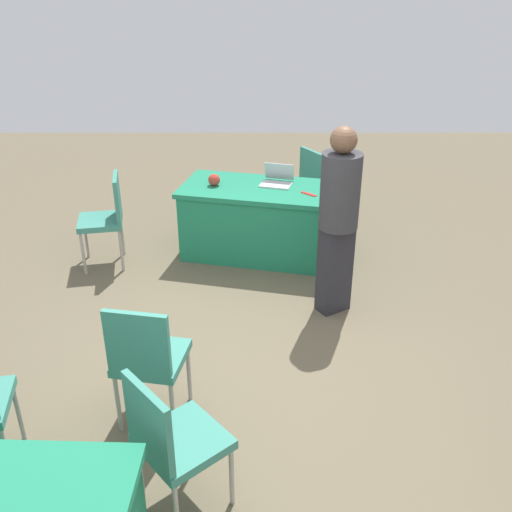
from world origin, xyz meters
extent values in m
plane|color=brown|center=(0.00, 0.00, 0.00)|extent=(14.40, 14.40, 0.00)
cube|color=#1E7A56|center=(-0.11, -2.08, 0.74)|extent=(1.83, 1.18, 0.05)
cube|color=#1E7A56|center=(-0.11, -2.08, 0.36)|extent=(1.76, 1.14, 0.72)
cylinder|color=#9E9993|center=(0.81, 0.25, 0.23)|extent=(0.03, 0.03, 0.46)
cylinder|color=#9E9993|center=(0.44, 0.32, 0.23)|extent=(0.03, 0.03, 0.46)
cylinder|color=#9E9993|center=(0.88, 0.63, 0.23)|extent=(0.03, 0.03, 0.46)
cylinder|color=#9E9993|center=(0.51, 0.69, 0.23)|extent=(0.03, 0.03, 0.46)
cube|color=#387F70|center=(0.66, 0.47, 0.49)|extent=(0.51, 0.51, 0.06)
cube|color=#387F70|center=(0.70, 0.67, 0.75)|extent=(0.42, 0.11, 0.45)
cylinder|color=#9E9993|center=(1.52, 0.71, 0.23)|extent=(0.03, 0.03, 0.45)
cylinder|color=#9E9993|center=(1.45, 1.08, 0.23)|extent=(0.03, 0.03, 0.45)
cylinder|color=#9E9993|center=(1.71, -1.61, 0.23)|extent=(0.03, 0.03, 0.46)
cylinder|color=#9E9993|center=(1.78, -1.98, 0.23)|extent=(0.03, 0.03, 0.46)
cylinder|color=#9E9993|center=(1.34, -1.68, 0.23)|extent=(0.03, 0.03, 0.46)
cylinder|color=#9E9993|center=(1.41, -2.05, 0.23)|extent=(0.03, 0.03, 0.46)
cube|color=#387F70|center=(1.56, -1.83, 0.49)|extent=(0.51, 0.51, 0.06)
cube|color=#387F70|center=(1.36, -1.87, 0.74)|extent=(0.12, 0.42, 0.45)
cylinder|color=#9E9993|center=(0.35, 0.94, 0.22)|extent=(0.03, 0.03, 0.44)
cylinder|color=#9E9993|center=(0.10, 1.23, 0.22)|extent=(0.03, 0.03, 0.44)
cylinder|color=#9E9993|center=(0.64, 1.18, 0.22)|extent=(0.03, 0.03, 0.44)
cube|color=#387F70|center=(0.37, 1.20, 0.47)|extent=(0.62, 0.62, 0.06)
cube|color=#387F70|center=(0.52, 1.34, 0.72)|extent=(0.30, 0.34, 0.45)
cylinder|color=#9E9993|center=(-0.93, -3.19, 0.22)|extent=(0.03, 0.03, 0.43)
cylinder|color=#9E9993|center=(-1.13, -2.87, 0.22)|extent=(0.03, 0.03, 0.43)
cylinder|color=#9E9993|center=(-0.60, -2.99, 0.22)|extent=(0.03, 0.03, 0.43)
cylinder|color=#9E9993|center=(-0.80, -2.67, 0.22)|extent=(0.03, 0.03, 0.43)
cube|color=#387F70|center=(-0.87, -2.93, 0.46)|extent=(0.60, 0.60, 0.06)
cube|color=#387F70|center=(-0.69, -2.83, 0.72)|extent=(0.25, 0.38, 0.45)
cube|color=#26262D|center=(-0.75, -0.93, 0.41)|extent=(0.33, 0.30, 0.83)
cylinder|color=#333338|center=(-0.75, -0.93, 1.15)|extent=(0.47, 0.47, 0.65)
sphere|color=brown|center=(-0.75, -0.93, 1.59)|extent=(0.22, 0.22, 0.22)
cube|color=silver|center=(-0.26, -2.14, 0.78)|extent=(0.37, 0.30, 0.02)
cube|color=#B7B7BC|center=(-0.29, -2.28, 0.88)|extent=(0.32, 0.16, 0.19)
sphere|color=#B2382D|center=(0.39, -2.14, 0.83)|extent=(0.13, 0.13, 0.13)
cube|color=red|center=(-0.58, -1.87, 0.77)|extent=(0.16, 0.15, 0.01)
camera|label=1|loc=(-0.04, 3.60, 2.84)|focal=40.27mm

